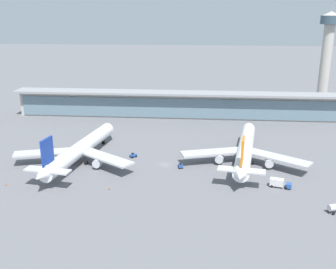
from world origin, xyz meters
name	(u,v)px	position (x,y,z in m)	size (l,w,h in m)	color
ground_plane	(165,164)	(0.00, 0.00, 0.00)	(1200.00, 1200.00, 0.00)	slate
airliner_left_stand	(80,149)	(-34.45, -0.56, 5.57)	(50.53, 66.32, 17.69)	white
airliner_centre_stand	(245,149)	(32.07, 5.34, 5.57)	(50.50, 66.30, 17.69)	white
service_truck_under_wing_blue	(133,155)	(-14.07, 6.94, 0.87)	(3.20, 3.25, 2.05)	#234C9E
service_truck_mid_apron_red	(246,169)	(31.80, -4.04, 0.87)	(3.23, 3.22, 2.05)	#B21E1E
service_truck_by_tail_blue	(180,166)	(6.42, -2.93, 0.87)	(2.15, 3.10, 2.05)	#234C9E
service_truck_on_taxiway_blue	(279,183)	(41.63, -17.71, 1.69)	(7.65, 4.15, 3.10)	#234C9E
terminal_building	(177,104)	(0.00, 73.97, 7.87)	(188.00, 12.80, 15.20)	#B2ADA3
control_tower	(327,52)	(90.31, 106.58, 35.02)	(12.00, 12.00, 64.02)	#B2ADA3
safety_cone_alpha	(109,188)	(-17.09, -24.43, 0.32)	(0.62, 0.62, 0.70)	orange
safety_cone_bravo	(6,184)	(-54.10, -24.27, 0.32)	(0.62, 0.62, 0.70)	orange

